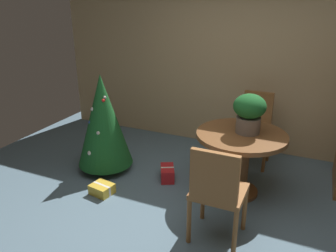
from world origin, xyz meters
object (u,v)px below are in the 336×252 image
object	(u,v)px
wooden_chair_near	(217,190)
flower_vase	(249,111)
holiday_tree	(103,120)
gift_box_red	(167,173)
round_dining_table	(240,151)
wooden_chair_far	(255,125)
gift_box_gold	(102,189)

from	to	relation	value
wooden_chair_near	flower_vase	bearing A→B (deg)	87.07
holiday_tree	wooden_chair_near	bearing A→B (deg)	-24.19
gift_box_red	flower_vase	bearing A→B (deg)	7.04
flower_vase	holiday_tree	world-z (taller)	holiday_tree
flower_vase	wooden_chair_near	bearing A→B (deg)	-92.93
round_dining_table	holiday_tree	xyz separation A→B (m)	(-1.75, -0.14, 0.16)
gift_box_red	holiday_tree	bearing A→B (deg)	-174.49
wooden_chair_far	gift_box_gold	size ratio (longest dim) A/B	3.56
round_dining_table	gift_box_gold	world-z (taller)	round_dining_table
round_dining_table	gift_box_gold	xyz separation A→B (m)	(-1.44, -0.68, -0.48)
wooden_chair_near	gift_box_gold	world-z (taller)	wooden_chair_near
holiday_tree	gift_box_red	distance (m)	1.06
holiday_tree	round_dining_table	bearing A→B (deg)	4.74
wooden_chair_far	holiday_tree	bearing A→B (deg)	-149.44
holiday_tree	gift_box_gold	xyz separation A→B (m)	(0.30, -0.54, -0.63)
flower_vase	gift_box_red	xyz separation A→B (m)	(-0.93, -0.12, -0.92)
round_dining_table	wooden_chair_near	size ratio (longest dim) A/B	1.03
gift_box_gold	round_dining_table	bearing A→B (deg)	25.34
flower_vase	gift_box_red	distance (m)	1.32
wooden_chair_far	gift_box_gold	bearing A→B (deg)	-132.61
flower_vase	holiday_tree	xyz separation A→B (m)	(-1.80, -0.20, -0.31)
flower_vase	wooden_chair_far	world-z (taller)	flower_vase
flower_vase	wooden_chair_far	distance (m)	0.95
wooden_chair_far	holiday_tree	world-z (taller)	holiday_tree
gift_box_red	wooden_chair_near	bearing A→B (deg)	-44.57
wooden_chair_far	gift_box_gold	distance (m)	2.19
flower_vase	gift_box_red	size ratio (longest dim) A/B	1.33
flower_vase	round_dining_table	bearing A→B (deg)	-133.15
round_dining_table	gift_box_red	size ratio (longest dim) A/B	3.05
flower_vase	holiday_tree	size ratio (longest dim) A/B	0.34
flower_vase	wooden_chair_near	distance (m)	1.08
gift_box_gold	gift_box_red	bearing A→B (deg)	47.87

